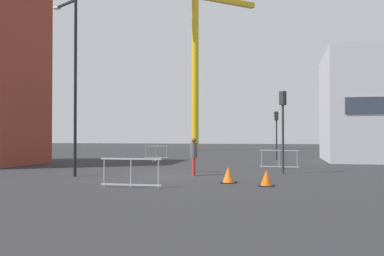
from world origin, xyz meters
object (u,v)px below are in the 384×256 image
traffic_light_near (276,127)px  pedestrian_walking (194,154)px  streetlamp_tall (73,72)px  traffic_cone_striped (228,175)px  construction_crane (197,45)px  traffic_light_crosswalk (283,118)px  traffic_cone_orange (266,179)px

traffic_light_near → pedestrian_walking: 14.92m
streetlamp_tall → traffic_light_near: (9.14, 15.89, -2.32)m
streetlamp_tall → traffic_cone_striped: size_ratio=13.07×
traffic_cone_striped → pedestrian_walking: bearing=125.9°
traffic_light_near → streetlamp_tall: bearing=-119.9°
streetlamp_tall → pedestrian_walking: bearing=15.3°
construction_crane → pedestrian_walking: construction_crane is taller
streetlamp_tall → traffic_light_near: 18.48m
streetlamp_tall → pedestrian_walking: streetlamp_tall is taller
traffic_light_near → pedestrian_walking: (-3.64, -14.38, -1.52)m
streetlamp_tall → traffic_cone_striped: bearing=-9.6°
traffic_light_crosswalk → traffic_cone_striped: 5.80m
pedestrian_walking → traffic_cone_orange: size_ratio=2.94×
traffic_light_crosswalk → pedestrian_walking: (-4.15, -2.02, -1.72)m
streetlamp_tall → traffic_light_crosswalk: 10.49m
streetlamp_tall → traffic_cone_striped: (7.51, -1.27, -4.59)m
construction_crane → traffic_cone_striped: bearing=-76.6°
streetlamp_tall → traffic_light_near: bearing=60.1°
construction_crane → traffic_light_near: (10.59, -20.39, -11.24)m
traffic_light_near → traffic_cone_orange: bearing=-90.3°
construction_crane → traffic_cone_orange: (10.50, -38.32, -13.53)m
construction_crane → streetlamp_tall: size_ratio=2.51×
pedestrian_walking → traffic_cone_orange: 5.08m
streetlamp_tall → traffic_cone_orange: (9.05, -2.04, -4.60)m
traffic_light_crosswalk → traffic_cone_orange: (-0.60, -5.56, -2.49)m
traffic_cone_striped → traffic_cone_orange: bearing=-26.7°
streetlamp_tall → traffic_light_crosswalk: streetlamp_tall is taller
pedestrian_walking → traffic_cone_striped: (2.01, -2.77, -0.75)m
construction_crane → traffic_light_near: 25.58m
streetlamp_tall → traffic_cone_striped: streetlamp_tall is taller
pedestrian_walking → traffic_cone_striped: pedestrian_walking is taller
traffic_light_near → traffic_light_crosswalk: 12.38m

